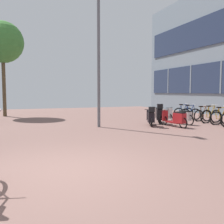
# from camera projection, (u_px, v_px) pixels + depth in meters

# --- Properties ---
(ground) EXTENTS (21.00, 40.00, 0.13)m
(ground) POSITION_uv_depth(u_px,v_px,m) (130.00, 165.00, 5.81)
(ground) COLOR #372C33
(bicycle_rack_02) EXTENTS (1.29, 0.48, 0.97)m
(bicycle_rack_02) POSITION_uv_depth(u_px,v_px,m) (222.00, 118.00, 12.57)
(bicycle_rack_02) COLOR black
(bicycle_rack_02) RESTS_ON ground
(bicycle_rack_03) EXTENTS (1.39, 0.48, 1.00)m
(bicycle_rack_03) POSITION_uv_depth(u_px,v_px,m) (211.00, 116.00, 13.33)
(bicycle_rack_03) COLOR black
(bicycle_rack_03) RESTS_ON ground
(bicycle_rack_04) EXTENTS (1.25, 0.48, 0.92)m
(bicycle_rack_04) POSITION_uv_depth(u_px,v_px,m) (203.00, 115.00, 14.13)
(bicycle_rack_04) COLOR black
(bicycle_rack_04) RESTS_ON ground
(bicycle_rack_05) EXTENTS (1.30, 0.50, 0.96)m
(bicycle_rack_05) POSITION_uv_depth(u_px,v_px,m) (190.00, 114.00, 14.79)
(bicycle_rack_05) COLOR black
(bicycle_rack_05) RESTS_ON ground
(bicycle_rack_06) EXTENTS (1.27, 0.47, 0.96)m
(bicycle_rack_06) POSITION_uv_depth(u_px,v_px,m) (183.00, 113.00, 15.57)
(bicycle_rack_06) COLOR black
(bicycle_rack_06) RESTS_ON ground
(scooter_near) EXTENTS (0.80, 1.73, 0.83)m
(scooter_near) POSITION_uv_depth(u_px,v_px,m) (181.00, 116.00, 12.79)
(scooter_near) COLOR black
(scooter_near) RESTS_ON ground
(scooter_mid) EXTENTS (0.94, 1.57, 0.97)m
(scooter_mid) POSITION_uv_depth(u_px,v_px,m) (151.00, 117.00, 12.14)
(scooter_mid) COLOR black
(scooter_mid) RESTS_ON ground
(scooter_far) EXTENTS (0.97, 1.54, 1.06)m
(scooter_far) POSITION_uv_depth(u_px,v_px,m) (159.00, 114.00, 13.11)
(scooter_far) COLOR black
(scooter_far) RESTS_ON ground
(scooter_extra) EXTENTS (0.60, 1.83, 0.78)m
(scooter_extra) POSITION_uv_depth(u_px,v_px,m) (176.00, 119.00, 11.79)
(scooter_extra) COLOR black
(scooter_extra) RESTS_ON ground
(lamp_post) EXTENTS (0.20, 0.52, 6.29)m
(lamp_post) POSITION_uv_depth(u_px,v_px,m) (99.00, 52.00, 11.52)
(lamp_post) COLOR slate
(lamp_post) RESTS_ON ground
(street_tree) EXTENTS (2.70, 2.70, 6.23)m
(street_tree) POSITION_uv_depth(u_px,v_px,m) (2.00, 43.00, 16.47)
(street_tree) COLOR brown
(street_tree) RESTS_ON ground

